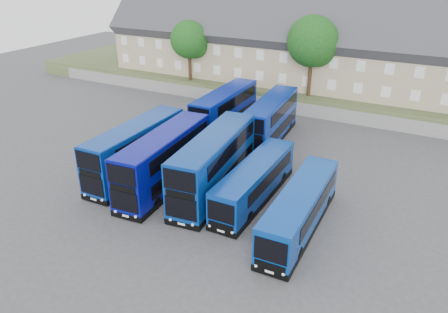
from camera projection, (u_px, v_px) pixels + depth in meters
ground at (174, 207)px, 32.67m from camera, size 120.00×120.00×0.00m
retaining_wall at (287, 107)px, 51.59m from camera, size 70.00×0.40×1.50m
earth_bank at (313, 84)px, 59.50m from camera, size 80.00×20.00×2.00m
terrace_row at (331, 50)px, 52.66m from camera, size 60.00×10.40×11.20m
dd_front_left at (137, 151)px, 36.56m from camera, size 2.70×11.12×4.40m
dd_front_mid at (165, 161)px, 34.67m from camera, size 3.44×11.45×4.49m
dd_front_right at (214, 165)px, 33.93m from camera, size 3.89×11.91×4.65m
dd_rear_left at (225, 112)px, 45.68m from camera, size 2.73×11.01×4.35m
dd_rear_right at (271, 121)px, 43.33m from camera, size 3.29×10.93×4.28m
coach_east_a at (254, 183)px, 33.00m from camera, size 2.33×10.92×2.98m
coach_east_b at (300, 210)px, 29.38m from camera, size 2.60×11.20×3.04m
tree_west at (190, 41)px, 55.67m from camera, size 4.80×4.80×7.65m
tree_mid at (314, 43)px, 48.87m from camera, size 5.76×5.76×9.18m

